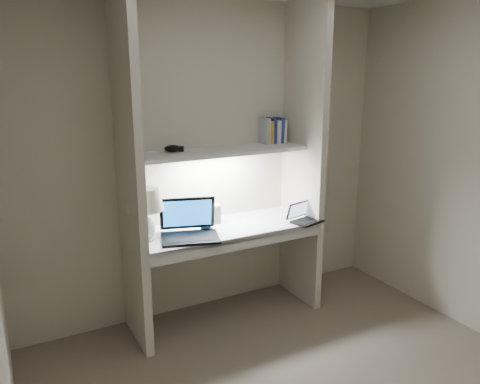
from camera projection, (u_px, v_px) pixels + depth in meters
back_wall at (210, 161)px, 3.79m from camera, size 3.20×0.01×2.50m
alcove_panel_left at (130, 177)px, 3.22m from camera, size 0.06×0.55×2.50m
alcove_panel_right at (303, 158)px, 3.89m from camera, size 0.06×0.55×2.50m
desk at (225, 229)px, 3.68m from camera, size 1.40×0.55×0.04m
desk_apron at (241, 243)px, 3.46m from camera, size 1.46×0.03×0.10m
shelf at (219, 152)px, 3.61m from camera, size 1.40×0.36×0.03m
strip_light at (219, 155)px, 3.61m from camera, size 0.60×0.04×0.02m
table_lamp at (145, 206)px, 3.30m from camera, size 0.27×0.27×0.39m
laptop_main at (189, 228)px, 3.44m from camera, size 0.50×0.46×0.27m
laptop_netbook at (304, 217)px, 3.78m from camera, size 0.28×0.26×0.16m
speaker at (213, 214)px, 3.73m from camera, size 0.12×0.10×0.15m
mouse at (207, 229)px, 3.56m from camera, size 0.11×0.09×0.04m
cable_coil at (207, 225)px, 3.69m from camera, size 0.10×0.10×0.01m
sticky_note at (146, 240)px, 3.37m from camera, size 0.10×0.10×0.00m
book_row at (272, 131)px, 3.93m from camera, size 0.20×0.14×0.21m
shelf_box at (135, 148)px, 3.35m from camera, size 0.07×0.05×0.11m
shelf_gadget at (173, 149)px, 3.49m from camera, size 0.14×0.11×0.05m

